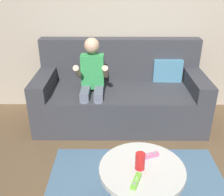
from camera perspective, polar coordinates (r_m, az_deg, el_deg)
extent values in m
cube|color=#B2A38E|center=(3.14, 5.96, 19.51)|extent=(4.09, 0.05, 2.50)
cube|color=#38383D|center=(3.00, 1.71, -1.58)|extent=(1.84, 0.80, 0.41)
cube|color=#38383D|center=(3.13, 1.70, 8.49)|extent=(1.84, 0.16, 0.49)
cube|color=#38383D|center=(2.98, -14.47, 3.50)|extent=(0.18, 0.80, 0.17)
cube|color=#38383D|center=(3.02, 17.82, 3.37)|extent=(0.18, 0.80, 0.17)
cube|color=teal|center=(3.15, 11.94, 5.94)|extent=(0.33, 0.14, 0.27)
cylinder|color=slate|center=(2.73, -5.87, -4.84)|extent=(0.08, 0.08, 0.41)
cylinder|color=slate|center=(2.71, -2.91, -4.87)|extent=(0.08, 0.08, 0.41)
cube|color=slate|center=(2.74, -5.79, 1.15)|extent=(0.09, 0.30, 0.09)
cube|color=slate|center=(2.73, -2.87, 1.14)|extent=(0.09, 0.30, 0.09)
cube|color=#33934C|center=(2.80, -4.23, 5.79)|extent=(0.24, 0.14, 0.36)
cylinder|color=#DBAA87|center=(2.68, -7.47, 5.68)|extent=(0.06, 0.26, 0.21)
cylinder|color=#DBAA87|center=(2.66, -1.44, 5.71)|extent=(0.06, 0.26, 0.21)
sphere|color=#DBAA87|center=(2.72, -4.43, 11.32)|extent=(0.16, 0.16, 0.16)
cylinder|color=beige|center=(1.87, 6.54, -15.24)|extent=(0.59, 0.59, 0.04)
cylinder|color=beige|center=(2.13, 5.77, -15.96)|extent=(0.06, 0.06, 0.36)
cube|color=pink|center=(1.94, 8.18, -12.32)|extent=(0.14, 0.08, 0.02)
cylinder|color=#99999E|center=(1.95, 9.23, -11.71)|extent=(0.02, 0.02, 0.00)
cylinder|color=silver|center=(1.94, 8.30, -11.98)|extent=(0.01, 0.01, 0.00)
cylinder|color=silver|center=(1.93, 7.74, -12.13)|extent=(0.01, 0.01, 0.00)
cube|color=#72C638|center=(1.74, 5.25, -17.54)|extent=(0.08, 0.14, 0.02)
cylinder|color=#99999E|center=(1.70, 4.89, -18.04)|extent=(0.02, 0.02, 0.00)
cylinder|color=silver|center=(1.73, 5.24, -17.29)|extent=(0.01, 0.01, 0.00)
cylinder|color=silver|center=(1.74, 5.44, -16.84)|extent=(0.01, 0.01, 0.00)
cylinder|color=red|center=(1.81, 6.12, -13.49)|extent=(0.07, 0.07, 0.12)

